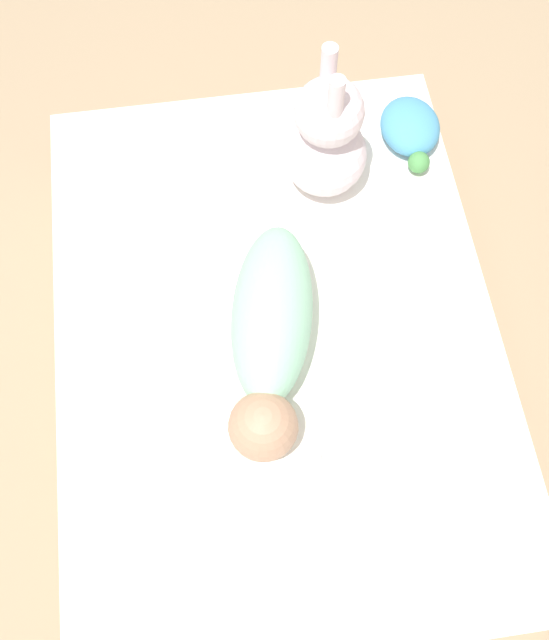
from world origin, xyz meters
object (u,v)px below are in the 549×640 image
(pillow, at_px, (423,539))
(turtle_plush, at_px, (411,129))
(bunny_plush, at_px, (326,140))
(swaddled_baby, at_px, (271,333))

(pillow, xyz_separation_m, turtle_plush, (-0.89, 0.18, -0.02))
(bunny_plush, xyz_separation_m, turtle_plush, (-0.08, 0.21, -0.10))
(pillow, height_order, turtle_plush, pillow)
(turtle_plush, bearing_deg, pillow, -11.34)
(pillow, bearing_deg, swaddled_baby, -153.22)
(bunny_plush, distance_m, turtle_plush, 0.25)
(pillow, distance_m, turtle_plush, 0.91)
(bunny_plush, bearing_deg, swaddled_baby, -23.76)
(pillow, distance_m, bunny_plush, 0.81)
(turtle_plush, bearing_deg, swaddled_baby, -39.11)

